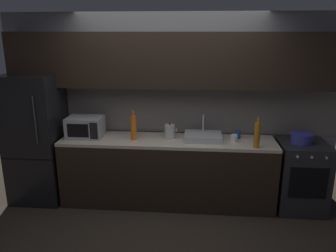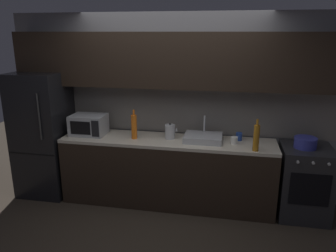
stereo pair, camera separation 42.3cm
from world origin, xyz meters
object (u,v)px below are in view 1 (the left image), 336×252
object	(u,v)px
oven_range	(300,176)
mug_white	(234,138)
wine_bottle_amber	(257,135)
mug_blue	(237,134)
refrigerator	(37,138)
kettle	(170,132)
wine_bottle_orange	(134,127)
microwave	(85,127)
cooking_pot	(302,138)

from	to	relation	value
oven_range	mug_white	distance (m)	1.01
wine_bottle_amber	mug_blue	bearing A→B (deg)	117.37
refrigerator	oven_range	xyz separation A→B (m)	(3.51, -0.00, -0.41)
oven_range	kettle	distance (m)	1.79
wine_bottle_orange	microwave	bearing A→B (deg)	174.24
kettle	microwave	bearing A→B (deg)	-178.86
oven_range	cooking_pot	distance (m)	0.52
microwave	wine_bottle_orange	xyz separation A→B (m)	(0.66, -0.07, 0.03)
mug_blue	mug_white	bearing A→B (deg)	-111.53
microwave	wine_bottle_amber	size ratio (longest dim) A/B	1.20
refrigerator	mug_blue	distance (m)	2.69
mug_white	cooking_pot	world-z (taller)	cooking_pot
refrigerator	microwave	xyz separation A→B (m)	(0.68, 0.02, 0.17)
kettle	mug_white	world-z (taller)	kettle
wine_bottle_orange	mug_blue	xyz separation A→B (m)	(1.34, 0.19, -0.11)
refrigerator	microwave	world-z (taller)	refrigerator
cooking_pot	refrigerator	bearing A→B (deg)	-180.00
wine_bottle_orange	cooking_pot	xyz separation A→B (m)	(2.12, 0.05, -0.10)
refrigerator	wine_bottle_amber	xyz separation A→B (m)	(2.87, -0.22, 0.20)
microwave	cooking_pot	bearing A→B (deg)	-0.38
oven_range	mug_white	bearing A→B (deg)	-179.09
wine_bottle_amber	wine_bottle_orange	xyz separation A→B (m)	(-1.53, 0.17, 0.00)
wine_bottle_amber	oven_range	bearing A→B (deg)	19.14
kettle	wine_bottle_orange	size ratio (longest dim) A/B	0.55
kettle	mug_white	bearing A→B (deg)	-3.88
oven_range	kettle	size ratio (longest dim) A/B	4.26
microwave	mug_white	size ratio (longest dim) A/B	5.04
microwave	mug_blue	distance (m)	2.01
microwave	kettle	bearing A→B (deg)	1.14
mug_blue	kettle	bearing A→B (deg)	-173.66
oven_range	cooking_pot	world-z (taller)	cooking_pot
kettle	wine_bottle_amber	xyz separation A→B (m)	(1.07, -0.26, 0.07)
kettle	wine_bottle_amber	bearing A→B (deg)	-13.73
kettle	mug_white	xyz separation A→B (m)	(0.82, -0.06, -0.05)
wine_bottle_orange	cooking_pot	bearing A→B (deg)	1.31
refrigerator	wine_bottle_amber	bearing A→B (deg)	-4.40
wine_bottle_amber	mug_white	world-z (taller)	wine_bottle_amber
kettle	cooking_pot	xyz separation A→B (m)	(1.66, -0.04, -0.03)
refrigerator	wine_bottle_orange	size ratio (longest dim) A/B	4.48
wine_bottle_orange	cooking_pot	world-z (taller)	wine_bottle_orange
cooking_pot	wine_bottle_amber	bearing A→B (deg)	-159.58
wine_bottle_amber	cooking_pot	world-z (taller)	wine_bottle_amber
microwave	kettle	xyz separation A→B (m)	(1.12, 0.02, -0.04)
refrigerator	wine_bottle_orange	xyz separation A→B (m)	(1.34, -0.05, 0.20)
wine_bottle_orange	mug_white	world-z (taller)	wine_bottle_orange
wine_bottle_orange	oven_range	bearing A→B (deg)	1.25
oven_range	cooking_pot	bearing A→B (deg)	177.98
kettle	cooking_pot	world-z (taller)	kettle
refrigerator	mug_white	world-z (taller)	refrigerator
oven_range	wine_bottle_orange	bearing A→B (deg)	-178.75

